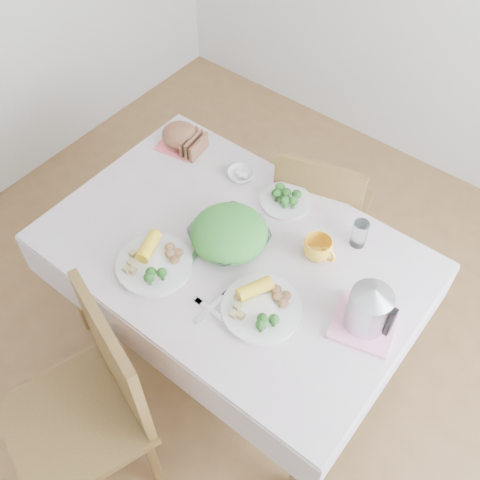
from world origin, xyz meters
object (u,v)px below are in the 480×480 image
Objects in this scene: chair_far at (323,208)px; dinner_plate_left at (154,265)px; dinner_plate_right at (261,309)px; chair_near at (77,426)px; electric_kettle at (370,307)px; yellow_mug at (318,248)px; dining_table at (234,301)px; salad_bowl at (229,238)px.

dinner_plate_left is at bearing 60.25° from chair_far.
chair_near is at bearing -116.48° from dinner_plate_right.
electric_kettle reaches higher than chair_far.
dinner_plate_right is 0.34m from yellow_mug.
electric_kettle is at bearing -26.88° from yellow_mug.
dinner_plate_left is at bearing -167.58° from dinner_plate_right.
chair_near reaches higher than dining_table.
yellow_mug is 0.35m from electric_kettle.
electric_kettle is (0.78, 0.28, 0.11)m from dinner_plate_left.
chair_near reaches higher than dinner_plate_right.
chair_near is (-0.08, -0.84, 0.09)m from dining_table.
dinner_plate_right is 2.51× the size of yellow_mug.
yellow_mug is (0.02, 0.34, 0.04)m from dinner_plate_right.
electric_kettle is at bearing 2.56° from dining_table.
chair_far reaches higher than dining_table.
dining_table is 0.42m from salad_bowl.
chair_near reaches higher than chair_far.
chair_far is 3.15× the size of salad_bowl.
yellow_mug reaches higher than dinner_plate_right.
salad_bowl is 0.98× the size of dinner_plate_right.
chair_near is 0.82m from dinner_plate_right.
dinner_plate_left is 0.64m from yellow_mug.
chair_far is 0.99m from dinner_plate_left.
salad_bowl is 0.35m from yellow_mug.
dinner_plate_left is at bearing -126.15° from dining_table.
dining_table is 0.67m from chair_far.
dinner_plate_left is 1.41× the size of electric_kettle.
chair_near is 1.17m from electric_kettle.
electric_kettle is at bearing 0.93° from salad_bowl.
electric_kettle is (0.33, 0.19, 0.11)m from dinner_plate_right.
yellow_mug is at bearing 160.00° from electric_kettle.
chair_near is 1.14m from yellow_mug.
salad_bowl is at bearing -172.19° from electric_kettle.
chair_far is at bearing 83.52° from salad_bowl.
dining_table is 0.55m from yellow_mug.
electric_kettle is at bearing 29.42° from dinner_plate_right.
dining_table is at bearing 148.78° from dinner_plate_right.
yellow_mug is at bearing 100.98° from chair_far.
chair_far reaches higher than salad_bowl.
salad_bowl is at bearing 105.53° from chair_near.
dinner_plate_right is 1.42× the size of electric_kettle.
yellow_mug is 0.56× the size of electric_kettle.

